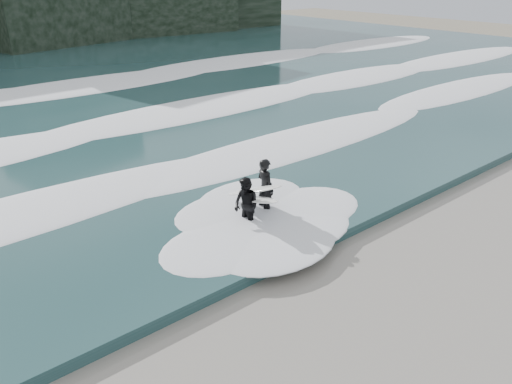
% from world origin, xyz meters
% --- Properties ---
extents(ground, '(120.00, 120.00, 0.00)m').
position_xyz_m(ground, '(0.00, 0.00, 0.00)').
color(ground, '#7F745B').
rests_on(ground, ground).
extents(foam_near, '(60.00, 3.20, 0.20)m').
position_xyz_m(foam_near, '(0.00, 9.00, 0.40)').
color(foam_near, white).
rests_on(foam_near, sea).
extents(foam_mid, '(60.00, 4.00, 0.24)m').
position_xyz_m(foam_mid, '(0.00, 16.00, 0.42)').
color(foam_mid, white).
rests_on(foam_mid, sea).
extents(foam_far, '(60.00, 4.80, 0.30)m').
position_xyz_m(foam_far, '(0.00, 25.00, 0.45)').
color(foam_far, white).
rests_on(foam_far, sea).
extents(surfer_left, '(1.08, 2.14, 1.81)m').
position_xyz_m(surfer_left, '(1.20, 5.48, 0.91)').
color(surfer_left, black).
rests_on(surfer_left, ground).
extents(surfer_right, '(1.19, 2.05, 1.60)m').
position_xyz_m(surfer_right, '(0.34, 5.10, 0.81)').
color(surfer_right, black).
rests_on(surfer_right, ground).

